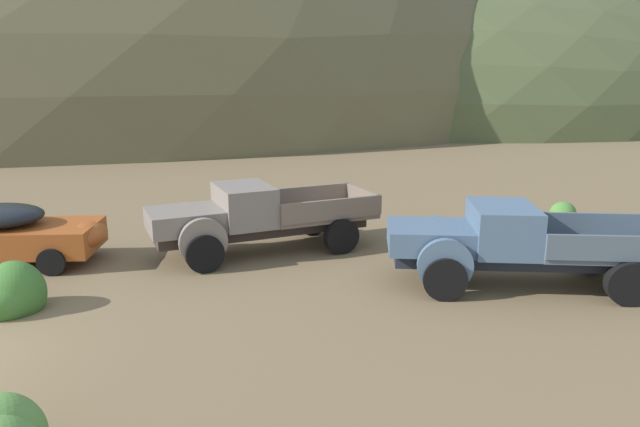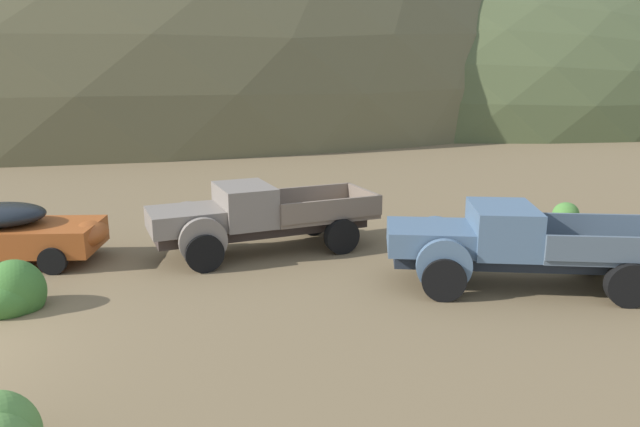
% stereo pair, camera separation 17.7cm
% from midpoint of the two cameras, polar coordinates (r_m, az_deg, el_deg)
% --- Properties ---
extents(hill_distant, '(109.82, 77.38, 52.73)m').
position_cam_midpoint_polar(hill_distant, '(72.40, -23.29, 8.98)').
color(hill_distant, brown).
rests_on(hill_distant, ground).
extents(hill_center, '(82.57, 88.52, 37.88)m').
position_cam_midpoint_polar(hill_center, '(84.39, 8.13, 10.50)').
color(hill_center, '#4C5633').
rests_on(hill_center, ground).
extents(car_oxide_orange, '(4.50, 2.13, 1.57)m').
position_cam_midpoint_polar(car_oxide_orange, '(16.75, -27.87, -1.71)').
color(car_oxide_orange, '#A34C1E').
rests_on(car_oxide_orange, ground).
extents(truck_primer_gray, '(6.39, 3.89, 1.89)m').
position_cam_midpoint_polar(truck_primer_gray, '(15.73, -7.44, -0.45)').
color(truck_primer_gray, '#3D322D').
rests_on(truck_primer_gray, ground).
extents(truck_chalk_blue, '(6.49, 3.03, 1.89)m').
position_cam_midpoint_polar(truck_chalk_blue, '(13.95, 17.30, -2.84)').
color(truck_chalk_blue, '#262D39').
rests_on(truck_chalk_blue, ground).
extents(bush_lone_scrub, '(1.43, 1.28, 1.36)m').
position_cam_midpoint_polar(bush_lone_scrub, '(13.73, -28.41, -7.11)').
color(bush_lone_scrub, '#3D702D').
rests_on(bush_lone_scrub, ground).
extents(bush_near_barrel, '(0.86, 0.81, 0.78)m').
position_cam_midpoint_polar(bush_near_barrel, '(20.93, 22.55, -0.05)').
color(bush_near_barrel, '#4C8438').
rests_on(bush_near_barrel, ground).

